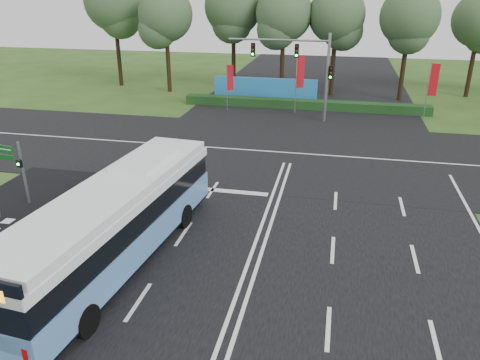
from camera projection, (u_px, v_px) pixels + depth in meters
The scene contains 13 objects.
ground at pixel (256, 242), 20.35m from camera, with size 120.00×120.00×0.00m, color #2D4B19.
road_main at pixel (256, 242), 20.35m from camera, with size 20.00×120.00×0.04m, color black.
road_cross at pixel (288, 153), 31.18m from camera, with size 120.00×14.00×0.05m, color black.
kerb_strip at pixel (6, 251), 19.57m from camera, with size 0.25×18.00×0.12m, color gray.
city_bus at pixel (116, 223), 18.14m from camera, with size 3.86×12.90×3.65m.
pedestrian_signal at pixel (23, 171), 23.21m from camera, with size 0.31×0.41×3.32m.
banner_flag_left at pixel (229, 80), 40.77m from camera, with size 0.57×0.28×4.12m.
banner_flag_mid at pixel (299, 76), 39.83m from camera, with size 0.68×0.34×4.98m.
banner_flag_right at pixel (432, 84), 37.34m from camera, with size 0.71×0.14×4.80m.
traffic_light_gantry at pixel (305, 63), 37.04m from camera, with size 8.41×0.28×7.00m.
hedge at pixel (304, 104), 42.32m from camera, with size 22.00×1.20×0.80m, color #143716.
blue_hoarding at pixel (265, 89), 45.08m from camera, with size 10.00×0.30×2.20m, color #227DBD.
eucalyptus_row at pixel (346, 10), 44.88m from camera, with size 53.61×9.34×12.27m.
Camera 1 is at (3.03, -17.50, 10.33)m, focal length 35.00 mm.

